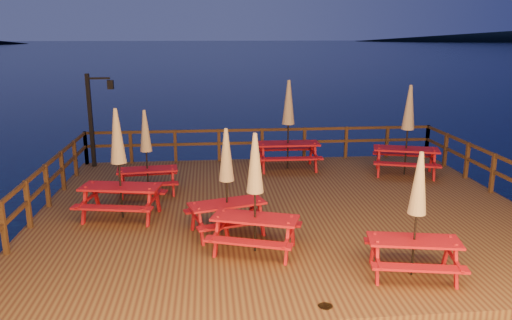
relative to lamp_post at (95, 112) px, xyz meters
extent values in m
plane|color=#050833|center=(5.39, -4.55, -2.20)|extent=(500.00, 500.00, 0.00)
cube|color=#4C2B18|center=(5.39, -4.55, -2.00)|extent=(12.00, 10.00, 0.40)
cylinder|color=#3B2312|center=(-0.21, 0.05, -2.50)|extent=(0.24, 0.24, 1.40)
cylinder|color=#3B2312|center=(5.39, 0.05, -2.50)|extent=(0.24, 0.24, 1.40)
cylinder|color=#3B2312|center=(10.99, 0.05, -2.50)|extent=(0.24, 0.24, 1.40)
cube|color=#3B2312|center=(5.39, 0.30, -0.75)|extent=(11.70, 0.06, 0.09)
cube|color=#3B2312|center=(5.39, 0.30, -1.19)|extent=(11.70, 0.06, 0.09)
cube|color=#3B2312|center=(0.71, 0.30, -1.25)|extent=(0.10, 0.10, 1.10)
cube|color=#3B2312|center=(5.39, 0.30, -1.25)|extent=(0.10, 0.10, 1.10)
cube|color=#3B2312|center=(10.07, 0.30, -1.25)|extent=(0.10, 0.10, 1.10)
cube|color=#3B2312|center=(-0.46, -4.55, -0.75)|extent=(0.06, 9.70, 0.09)
cube|color=#3B2312|center=(-0.46, -4.55, -1.19)|extent=(0.06, 9.70, 0.09)
cube|color=#3B2312|center=(-0.46, -4.55, -1.25)|extent=(0.10, 0.10, 1.10)
cube|color=#3B2312|center=(-0.46, -0.67, -1.25)|extent=(0.10, 0.10, 1.10)
cube|color=#3B2312|center=(11.24, -4.55, -0.75)|extent=(0.06, 9.70, 0.09)
cube|color=#3B2312|center=(11.24, -4.55, -1.19)|extent=(0.06, 9.70, 0.09)
cube|color=#3B2312|center=(11.24, -4.55, -1.25)|extent=(0.10, 0.10, 1.10)
cube|color=#3B2312|center=(11.24, -0.67, -1.25)|extent=(0.10, 0.10, 1.10)
cube|color=black|center=(-0.16, 0.00, -0.30)|extent=(0.12, 0.12, 3.00)
cube|color=black|center=(0.19, 0.00, 1.05)|extent=(0.70, 0.06, 0.06)
cube|color=black|center=(0.54, 0.00, 0.85)|extent=(0.18, 0.18, 0.28)
sphere|color=#E7AE5C|center=(0.54, 0.00, 0.85)|extent=(0.14, 0.14, 0.14)
cube|color=maroon|center=(6.09, -0.89, -0.97)|extent=(1.98, 0.79, 0.05)
cube|color=maroon|center=(6.10, -0.23, -1.30)|extent=(1.98, 0.33, 0.05)
cube|color=maroon|center=(6.08, -1.55, -1.30)|extent=(1.98, 0.33, 0.05)
cube|color=maroon|center=(5.27, -0.52, -1.38)|extent=(0.07, 0.11, 0.82)
cube|color=maroon|center=(5.26, -1.24, -1.38)|extent=(0.07, 0.11, 0.82)
cube|color=maroon|center=(6.92, -0.54, -1.38)|extent=(0.07, 0.11, 0.82)
cube|color=maroon|center=(6.91, -1.26, -1.38)|extent=(0.07, 0.11, 0.82)
cylinder|color=black|center=(6.09, -0.89, -0.42)|extent=(0.05, 0.05, 2.74)
cone|color=tan|center=(6.09, -0.89, 0.34)|extent=(0.40, 0.40, 1.37)
sphere|color=black|center=(6.09, -0.89, 0.98)|extent=(0.08, 0.08, 0.08)
cube|color=maroon|center=(4.46, -6.97, -1.09)|extent=(1.81, 1.17, 0.05)
cube|color=maroon|center=(4.65, -6.44, -1.37)|extent=(1.68, 0.80, 0.05)
cube|color=maroon|center=(4.28, -7.50, -1.37)|extent=(1.68, 0.80, 0.05)
cube|color=maroon|center=(3.90, -6.45, -1.44)|extent=(0.08, 0.11, 0.70)
cube|color=maroon|center=(3.70, -7.04, -1.44)|extent=(0.08, 0.11, 0.70)
cube|color=maroon|center=(5.23, -6.91, -1.44)|extent=(0.08, 0.11, 0.70)
cube|color=maroon|center=(5.03, -7.49, -1.44)|extent=(0.08, 0.11, 0.70)
cylinder|color=black|center=(4.46, -6.97, -0.62)|extent=(0.04, 0.04, 2.35)
cone|color=tan|center=(4.46, -6.97, 0.03)|extent=(0.34, 0.34, 1.17)
sphere|color=black|center=(4.46, -6.97, 0.58)|extent=(0.07, 0.07, 0.07)
cube|color=maroon|center=(7.19, -8.26, -1.13)|extent=(1.69, 0.92, 0.04)
cube|color=maroon|center=(7.29, -7.73, -1.39)|extent=(1.62, 0.55, 0.04)
cube|color=maroon|center=(7.09, -8.78, -1.39)|extent=(1.62, 0.55, 0.04)
cube|color=maroon|center=(6.59, -7.84, -1.46)|extent=(0.07, 0.10, 0.67)
cube|color=maroon|center=(6.48, -8.42, -1.46)|extent=(0.07, 0.10, 0.67)
cube|color=maroon|center=(7.90, -8.10, -1.46)|extent=(0.07, 0.10, 0.67)
cube|color=maroon|center=(7.79, -8.67, -1.46)|extent=(0.07, 0.10, 0.67)
cylinder|color=black|center=(7.19, -8.26, -0.68)|extent=(0.04, 0.04, 2.23)
cone|color=tan|center=(7.19, -8.26, -0.06)|extent=(0.32, 0.32, 1.11)
sphere|color=black|center=(7.19, -8.26, 0.46)|extent=(0.06, 0.06, 0.06)
cube|color=maroon|center=(9.57, -1.91, -0.99)|extent=(2.06, 1.28, 0.05)
cube|color=maroon|center=(9.76, -1.30, -1.31)|extent=(1.92, 0.86, 0.05)
cube|color=maroon|center=(9.38, -2.52, -1.31)|extent=(1.92, 0.86, 0.05)
cube|color=maroon|center=(8.91, -1.34, -1.40)|extent=(0.09, 0.12, 0.80)
cube|color=maroon|center=(8.70, -2.01, -1.40)|extent=(0.09, 0.12, 0.80)
cube|color=maroon|center=(10.44, -1.81, -1.40)|extent=(0.09, 0.12, 0.80)
cube|color=maroon|center=(10.23, -2.48, -1.40)|extent=(0.09, 0.12, 0.80)
cylinder|color=black|center=(9.57, -1.91, -0.46)|extent=(0.05, 0.05, 2.67)
cone|color=tan|center=(9.57, -1.91, 0.29)|extent=(0.38, 0.38, 1.33)
sphere|color=black|center=(9.57, -1.91, 0.91)|extent=(0.07, 0.07, 0.07)
cube|color=maroon|center=(1.92, -3.00, -1.13)|extent=(1.65, 0.77, 0.04)
cube|color=maroon|center=(1.86, -2.47, -1.40)|extent=(1.61, 0.40, 0.04)
cube|color=maroon|center=(1.97, -3.53, -1.40)|extent=(1.61, 0.40, 0.04)
cube|color=maroon|center=(1.23, -2.78, -1.46)|extent=(0.06, 0.09, 0.67)
cube|color=maroon|center=(1.28, -3.36, -1.46)|extent=(0.06, 0.09, 0.67)
cube|color=maroon|center=(2.55, -2.65, -1.46)|extent=(0.06, 0.09, 0.67)
cube|color=maroon|center=(2.61, -3.23, -1.46)|extent=(0.06, 0.09, 0.67)
cylinder|color=black|center=(1.92, -3.00, -0.69)|extent=(0.04, 0.04, 2.22)
cone|color=tan|center=(1.92, -3.00, -0.07)|extent=(0.32, 0.32, 1.11)
sphere|color=black|center=(1.92, -3.00, 0.45)|extent=(0.06, 0.06, 0.06)
cube|color=maroon|center=(1.51, -4.82, -1.04)|extent=(1.92, 1.04, 0.05)
cube|color=maroon|center=(1.62, -4.22, -1.34)|extent=(1.84, 0.62, 0.05)
cube|color=maroon|center=(1.40, -5.42, -1.34)|extent=(1.84, 0.62, 0.05)
cube|color=maroon|center=(0.83, -4.35, -1.42)|extent=(0.08, 0.11, 0.76)
cube|color=maroon|center=(0.70, -5.01, -1.42)|extent=(0.08, 0.11, 0.76)
cube|color=maroon|center=(2.32, -4.63, -1.42)|extent=(0.08, 0.11, 0.76)
cube|color=maroon|center=(2.19, -5.29, -1.42)|extent=(0.08, 0.11, 0.76)
cylinder|color=black|center=(1.51, -4.82, -0.53)|extent=(0.04, 0.04, 2.53)
cone|color=tan|center=(1.51, -4.82, 0.18)|extent=(0.36, 0.36, 1.27)
sphere|color=black|center=(1.51, -4.82, 0.77)|extent=(0.07, 0.07, 0.07)
cube|color=maroon|center=(3.95, -5.98, -1.12)|extent=(1.74, 1.06, 0.05)
cube|color=maroon|center=(3.79, -5.46, -1.39)|extent=(1.63, 0.70, 0.05)
cube|color=maroon|center=(4.10, -6.50, -1.39)|extent=(1.63, 0.70, 0.05)
cube|color=maroon|center=(3.21, -5.89, -1.46)|extent=(0.08, 0.10, 0.68)
cube|color=maroon|center=(3.38, -6.46, -1.46)|extent=(0.08, 0.10, 0.68)
cube|color=maroon|center=(4.51, -5.51, -1.46)|extent=(0.08, 0.10, 0.68)
cube|color=maroon|center=(4.68, -6.08, -1.46)|extent=(0.08, 0.10, 0.68)
cylinder|color=black|center=(3.95, -5.98, -0.67)|extent=(0.04, 0.04, 2.26)
cone|color=tan|center=(3.95, -5.98, -0.03)|extent=(0.33, 0.33, 1.13)
sphere|color=black|center=(3.95, -5.98, 0.49)|extent=(0.06, 0.06, 0.06)
camera|label=1|loc=(3.59, -16.18, 2.48)|focal=35.00mm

